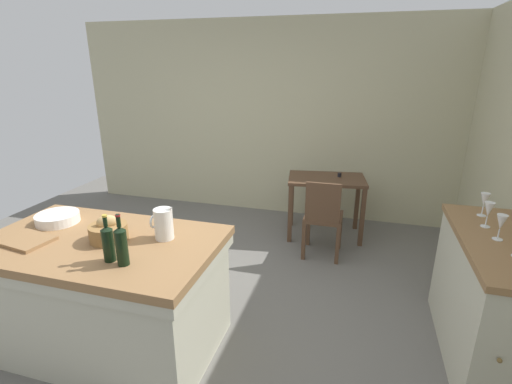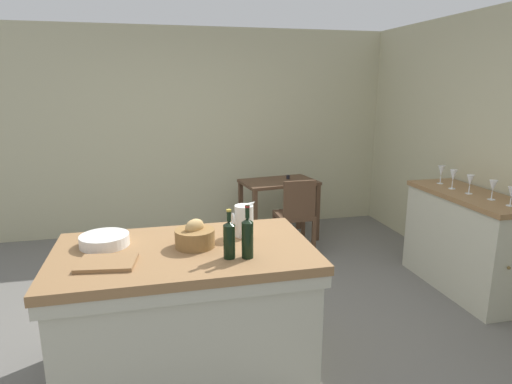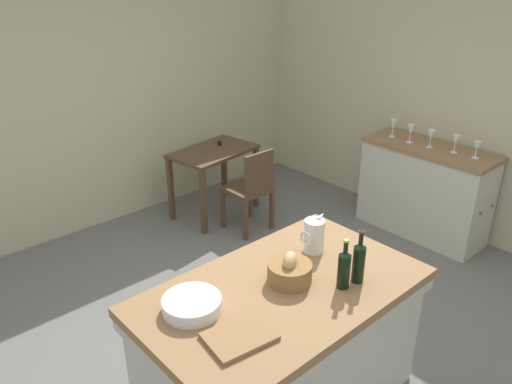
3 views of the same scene
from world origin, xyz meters
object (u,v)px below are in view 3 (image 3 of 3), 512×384
Objects in this scene: side_cabinet at (424,190)px; bread_basket at (290,271)px; cutting_board at (239,337)px; writing_desk at (214,161)px; wine_glass_right at (411,130)px; wooden_chair at (251,188)px; wine_glass_middle at (431,135)px; island_table at (281,343)px; wash_bowl at (192,305)px; wine_bottle_dark at (359,261)px; wine_glass_far_left at (477,147)px; pitcher at (314,235)px; wine_glass_far_right at (393,125)px; wine_glass_left at (456,140)px; wine_bottle_amber at (344,268)px.

bread_basket is at bearing -166.67° from side_cabinet.
cutting_board is (-0.53, -0.18, -0.06)m from bread_basket.
wine_glass_right is (1.26, -1.55, 0.44)m from writing_desk.
wine_glass_middle reaches higher than wooden_chair.
side_cabinet reaches higher than island_table.
writing_desk is at bearing 126.69° from side_cabinet.
wine_bottle_dark is at bearing -25.73° from wash_bowl.
wine_glass_middle is at bearing -43.71° from wooden_chair.
wine_glass_middle reaches higher than wine_glass_far_left.
writing_desk is 3.13m from cutting_board.
island_table is 0.64m from cutting_board.
wooden_chair reaches higher than writing_desk.
side_cabinet is at bearing 20.87° from wine_bottle_dark.
pitcher is at bearing 19.49° from cutting_board.
side_cabinet is (2.65, 0.63, -0.00)m from island_table.
side_cabinet is 5.03× the size of bread_basket.
island_table is 2.72m from side_cabinet.
wine_glass_far_right is at bearing -45.92° from writing_desk.
wine_glass_left is (2.29, 0.64, 0.04)m from wine_bottle_dark.
side_cabinet reaches higher than cutting_board.
wine_glass_left is at bearing 14.52° from wine_bottle_amber.
cutting_board reaches higher than island_table.
side_cabinet is at bearing 92.21° from wine_glass_left.
wine_glass_far_left is (3.12, 0.35, 0.16)m from cutting_board.
wine_glass_far_left is at bearing -51.57° from wooden_chair.
wine_glass_far_right is (-0.02, 0.43, 0.59)m from side_cabinet.
wooden_chair is at bearing -86.75° from writing_desk.
wooden_chair is at bearing 132.20° from wine_glass_left.
writing_desk is 0.59m from wooden_chair.
wine_glass_middle reaches higher than side_cabinet.
cutting_board is 1.06× the size of wine_bottle_amber.
side_cabinet is at bearing 1.50° from wine_glass_middle.
wine_bottle_dark is at bearing -164.39° from wine_glass_left.
wine_glass_far_right reaches higher than cutting_board.
wine_glass_far_left is 0.44m from wine_glass_middle.
wine_glass_middle is (2.25, 0.87, 0.05)m from wine_bottle_dark.
cutting_board is (-0.46, -0.16, 0.42)m from island_table.
writing_desk is at bearing 50.35° from wash_bowl.
side_cabinet is 4.10× the size of wash_bowl.
wine_glass_right is at bearing 95.32° from wine_glass_middle.
wash_bowl is (-3.15, -0.45, 0.44)m from side_cabinet.
wine_bottle_amber reaches higher than island_table.
wine_glass_right is at bearing 24.36° from wine_bottle_amber.
wine_bottle_amber is (0.71, -0.06, 0.11)m from cutting_board.
pitcher is at bearing 19.63° from island_table.
bread_basket is at bearing 14.26° from island_table.
bread_basket is 1.39× the size of wine_glass_right.
wash_bowl is at bearing 164.76° from bread_basket.
wooden_chair is 3.47× the size of bread_basket.
wash_bowl reaches higher than cutting_board.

